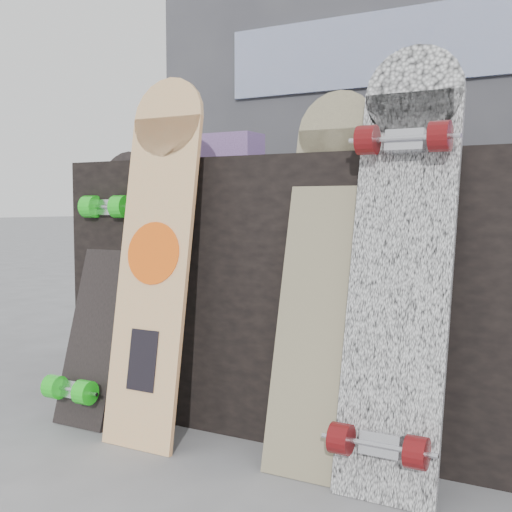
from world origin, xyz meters
The scene contains 9 objects.
ground centered at (0.00, 0.00, 0.00)m, with size 60.00×60.00×0.00m, color slate.
vendor_table centered at (0.00, 0.50, 0.40)m, with size 1.60×0.60×0.80m, color black.
booth centered at (0.00, 1.35, 1.10)m, with size 2.40×0.22×2.20m.
merch_box_purple centered at (-0.38, 0.51, 0.85)m, with size 0.18×0.12×0.10m, color #533369.
merch_box_flat centered at (0.04, 0.54, 0.83)m, with size 0.22×0.10×0.06m, color #D1B78C.
longboard_geisha centered at (-0.39, 0.09, 0.54)m, with size 0.23×0.20×1.03m.
longboard_celtic centered at (0.09, 0.16, 0.51)m, with size 0.21×0.26×0.97m.
longboard_cascadia centered at (0.30, 0.11, 0.54)m, with size 0.24×0.31×1.05m.
skateboard_dark centered at (-0.65, 0.16, 0.43)m, with size 0.19×0.33×0.84m.
Camera 1 is at (0.72, -1.34, 0.66)m, focal length 45.00 mm.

